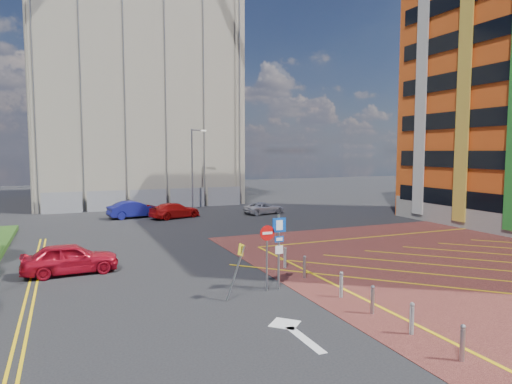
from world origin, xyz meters
TOP-DOWN VIEW (x-y plane):
  - ground at (0.00, 0.00)m, footprint 140.00×140.00m
  - lamp_back at (4.08, 28.00)m, footprint 1.53×0.16m
  - sign_cluster at (0.30, 0.98)m, footprint 1.17×0.12m
  - warning_sign at (-1.61, 0.32)m, footprint 0.84×0.43m
  - bollard_row at (2.30, -1.67)m, footprint 0.14×11.14m
  - construction_building at (0.00, 40.00)m, footprint 21.20×19.20m
  - construction_fence at (1.00, 30.00)m, footprint 21.60×0.06m
  - car_red_left at (-7.59, 7.08)m, footprint 4.44×1.95m
  - car_blue_back at (-2.16, 24.54)m, footprint 4.72×2.37m
  - car_red_back at (1.08, 23.02)m, footprint 4.95×3.25m
  - car_silver_back at (9.31, 22.38)m, footprint 4.15×2.48m

SIDE VIEW (x-z plane):
  - ground at x=0.00m, z-range 0.00..0.00m
  - bollard_row at x=2.30m, z-range 0.02..0.92m
  - car_silver_back at x=9.31m, z-range 0.00..1.08m
  - car_red_back at x=1.08m, z-range 0.00..1.33m
  - car_blue_back at x=-2.16m, z-range 0.00..1.48m
  - car_red_left at x=-7.59m, z-range 0.00..1.49m
  - construction_fence at x=1.00m, z-range 0.00..2.00m
  - warning_sign at x=-1.61m, z-range 0.31..2.55m
  - sign_cluster at x=0.30m, z-range 0.35..3.55m
  - lamp_back at x=4.08m, z-range 0.36..8.36m
  - construction_building at x=0.00m, z-range 0.00..22.00m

